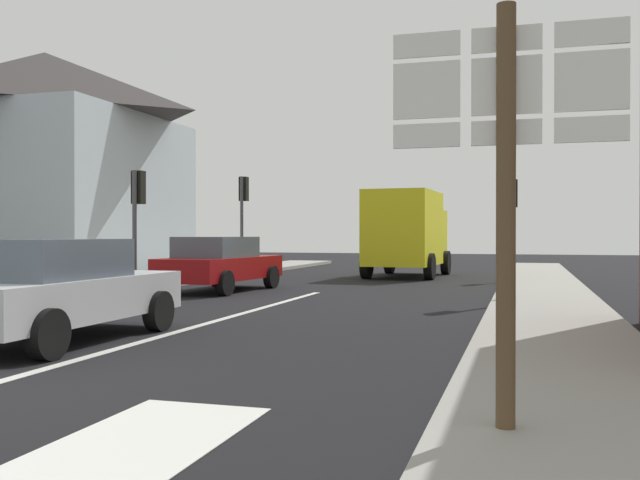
{
  "coord_description": "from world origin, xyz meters",
  "views": [
    {
      "loc": [
        5.24,
        -5.68,
        1.54
      ],
      "look_at": [
        -0.43,
        13.75,
        1.37
      ],
      "focal_mm": 39.48,
      "sensor_mm": 36.0,
      "label": 1
    }
  ],
  "objects_px": {
    "traffic_light_far_left": "(243,202)",
    "traffic_light_near_left": "(137,202)",
    "traffic_light_far_right": "(513,206)",
    "sedan_near": "(54,289)",
    "delivery_truck": "(407,231)",
    "sedan_far": "(220,263)",
    "route_sign_post": "(506,170)",
    "traffic_light_near_right": "(507,191)"
  },
  "relations": [
    {
      "from": "traffic_light_far_left",
      "to": "traffic_light_near_left",
      "type": "bearing_deg",
      "value": -90.0
    },
    {
      "from": "traffic_light_near_left",
      "to": "traffic_light_far_left",
      "type": "bearing_deg",
      "value": 90.0
    },
    {
      "from": "traffic_light_far_right",
      "to": "sedan_near",
      "type": "bearing_deg",
      "value": -111.89
    },
    {
      "from": "traffic_light_far_right",
      "to": "traffic_light_near_left",
      "type": "bearing_deg",
      "value": -145.15
    },
    {
      "from": "delivery_truck",
      "to": "traffic_light_far_left",
      "type": "bearing_deg",
      "value": -171.76
    },
    {
      "from": "traffic_light_near_left",
      "to": "sedan_far",
      "type": "bearing_deg",
      "value": 14.33
    },
    {
      "from": "sedan_far",
      "to": "traffic_light_far_left",
      "type": "relative_size",
      "value": 1.18
    },
    {
      "from": "sedan_far",
      "to": "traffic_light_far_left",
      "type": "bearing_deg",
      "value": 107.47
    },
    {
      "from": "traffic_light_far_right",
      "to": "traffic_light_far_left",
      "type": "distance_m",
      "value": 9.74
    },
    {
      "from": "traffic_light_far_left",
      "to": "sedan_far",
      "type": "bearing_deg",
      "value": -72.53
    },
    {
      "from": "sedan_far",
      "to": "delivery_truck",
      "type": "height_order",
      "value": "delivery_truck"
    },
    {
      "from": "route_sign_post",
      "to": "traffic_light_near_left",
      "type": "bearing_deg",
      "value": 130.56
    },
    {
      "from": "traffic_light_far_right",
      "to": "traffic_light_far_left",
      "type": "height_order",
      "value": "traffic_light_far_left"
    },
    {
      "from": "delivery_truck",
      "to": "traffic_light_near_left",
      "type": "relative_size",
      "value": 1.56
    },
    {
      "from": "sedan_far",
      "to": "traffic_light_near_right",
      "type": "bearing_deg",
      "value": -12.09
    },
    {
      "from": "delivery_truck",
      "to": "traffic_light_near_right",
      "type": "height_order",
      "value": "traffic_light_near_right"
    },
    {
      "from": "sedan_near",
      "to": "traffic_light_far_right",
      "type": "distance_m",
      "value": 16.37
    },
    {
      "from": "traffic_light_far_left",
      "to": "sedan_near",
      "type": "bearing_deg",
      "value": -77.03
    },
    {
      "from": "traffic_light_far_left",
      "to": "traffic_light_near_right",
      "type": "bearing_deg",
      "value": -41.22
    },
    {
      "from": "traffic_light_near_right",
      "to": "traffic_light_near_left",
      "type": "height_order",
      "value": "traffic_light_near_right"
    },
    {
      "from": "delivery_truck",
      "to": "traffic_light_far_right",
      "type": "distance_m",
      "value": 4.1
    },
    {
      "from": "sedan_near",
      "to": "traffic_light_far_left",
      "type": "height_order",
      "value": "traffic_light_far_left"
    },
    {
      "from": "sedan_far",
      "to": "traffic_light_near_left",
      "type": "relative_size",
      "value": 1.33
    },
    {
      "from": "route_sign_post",
      "to": "delivery_truck",
      "type": "bearing_deg",
      "value": 101.23
    },
    {
      "from": "sedan_near",
      "to": "route_sign_post",
      "type": "height_order",
      "value": "route_sign_post"
    },
    {
      "from": "traffic_light_far_right",
      "to": "traffic_light_near_right",
      "type": "bearing_deg",
      "value": -90.0
    },
    {
      "from": "sedan_near",
      "to": "delivery_truck",
      "type": "relative_size",
      "value": 0.82
    },
    {
      "from": "sedan_far",
      "to": "traffic_light_far_right",
      "type": "relative_size",
      "value": 1.31
    },
    {
      "from": "sedan_near",
      "to": "sedan_far",
      "type": "distance_m",
      "value": 9.02
    },
    {
      "from": "traffic_light_near_right",
      "to": "traffic_light_far_left",
      "type": "xyz_separation_m",
      "value": [
        -9.71,
        8.51,
        0.24
      ]
    },
    {
      "from": "sedan_far",
      "to": "traffic_light_near_right",
      "type": "distance_m",
      "value": 7.9
    },
    {
      "from": "sedan_near",
      "to": "delivery_truck",
      "type": "xyz_separation_m",
      "value": [
        2.36,
        16.66,
        0.89
      ]
    },
    {
      "from": "sedan_near",
      "to": "traffic_light_near_right",
      "type": "bearing_deg",
      "value": 50.2
    },
    {
      "from": "sedan_far",
      "to": "route_sign_post",
      "type": "relative_size",
      "value": 1.36
    },
    {
      "from": "sedan_near",
      "to": "traffic_light_far_right",
      "type": "height_order",
      "value": "traffic_light_far_right"
    },
    {
      "from": "traffic_light_near_right",
      "to": "traffic_light_far_right",
      "type": "relative_size",
      "value": 1.01
    },
    {
      "from": "delivery_truck",
      "to": "route_sign_post",
      "type": "distance_m",
      "value": 20.35
    },
    {
      "from": "sedan_near",
      "to": "traffic_light_near_right",
      "type": "xyz_separation_m",
      "value": [
        6.07,
        7.29,
        1.72
      ]
    },
    {
      "from": "route_sign_post",
      "to": "traffic_light_far_left",
      "type": "height_order",
      "value": "traffic_light_far_left"
    },
    {
      "from": "traffic_light_near_right",
      "to": "traffic_light_near_left",
      "type": "bearing_deg",
      "value": 173.76
    },
    {
      "from": "traffic_light_far_right",
      "to": "traffic_light_near_left",
      "type": "xyz_separation_m",
      "value": [
        -9.71,
        -6.76,
        -0.04
      ]
    },
    {
      "from": "route_sign_post",
      "to": "traffic_light_far_left",
      "type": "distance_m",
      "value": 21.54
    }
  ]
}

